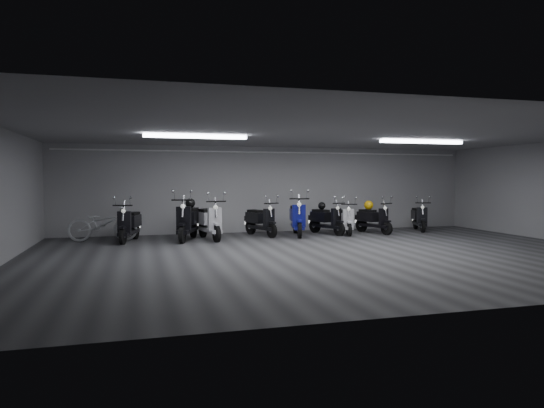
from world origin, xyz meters
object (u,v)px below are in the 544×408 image
object	(u,v)px
scooter_7	(374,215)
helmet_1	(190,203)
helmet_2	(322,206)
scooter_0	(129,219)
scooter_3	(261,215)
scooter_2	(209,216)
helmet_0	(369,205)
scooter_5	(327,215)
bicycle	(103,220)
scooter_1	(188,215)
scooter_4	(297,212)
scooter_8	(419,213)
scooter_6	(345,215)

from	to	relation	value
scooter_7	helmet_1	world-z (taller)	scooter_7
helmet_1	helmet_2	distance (m)	4.20
scooter_0	helmet_1	distance (m)	1.75
scooter_3	helmet_1	size ratio (longest dim) A/B	6.02
scooter_2	scooter_7	world-z (taller)	scooter_2
helmet_0	helmet_1	xyz separation A→B (m)	(-5.74, -0.15, 0.15)
scooter_5	bicycle	world-z (taller)	scooter_5
scooter_1	scooter_3	size ratio (longest dim) A/B	1.15
scooter_5	scooter_4	bearing A→B (deg)	166.80
scooter_7	scooter_8	size ratio (longest dim) A/B	1.01
scooter_6	bicycle	distance (m)	7.23
scooter_8	bicycle	bearing A→B (deg)	-160.03
scooter_0	scooter_2	xyz separation A→B (m)	(2.21, -0.15, 0.05)
scooter_6	helmet_1	world-z (taller)	scooter_6
scooter_0	bicycle	xyz separation A→B (m)	(-0.72, 0.36, -0.05)
scooter_0	helmet_0	xyz separation A→B (m)	(7.44, 0.28, 0.25)
scooter_3	scooter_7	size ratio (longest dim) A/B	1.05
scooter_8	bicycle	distance (m)	10.06
helmet_0	helmet_2	distance (m)	1.56
helmet_1	helmet_2	size ratio (longest dim) A/B	1.18
scooter_0	scooter_7	bearing A→B (deg)	16.22
bicycle	scooter_8	bearing A→B (deg)	-84.93
scooter_1	helmet_2	distance (m)	4.32
scooter_2	helmet_2	xyz separation A→B (m)	(3.68, 0.60, 0.19)
bicycle	scooter_5	bearing A→B (deg)	-85.81
bicycle	scooter_2	bearing A→B (deg)	-94.60
scooter_6	scooter_8	size ratio (longest dim) A/B	1.01
bicycle	helmet_0	xyz separation A→B (m)	(8.16, -0.08, 0.30)
scooter_2	scooter_6	xyz separation A→B (m)	(4.30, 0.20, -0.09)
scooter_3	scooter_4	bearing A→B (deg)	-31.97
scooter_4	scooter_6	size ratio (longest dim) A/B	1.19
scooter_6	helmet_0	bearing A→B (deg)	23.83
scooter_8	scooter_5	bearing A→B (deg)	-158.28
scooter_0	helmet_1	xyz separation A→B (m)	(1.70, 0.13, 0.40)
scooter_3	scooter_0	bearing A→B (deg)	164.70
scooter_8	helmet_2	distance (m)	3.47
scooter_7	helmet_2	world-z (taller)	scooter_7
scooter_0	scooter_8	xyz separation A→B (m)	(9.34, 0.33, -0.05)
scooter_1	scooter_6	world-z (taller)	scooter_1
scooter_4	bicycle	xyz separation A→B (m)	(-5.67, 0.26, -0.12)
scooter_1	helmet_0	xyz separation A→B (m)	(5.83, 0.40, 0.17)
scooter_1	scooter_5	size ratio (longest dim) A/B	1.17
scooter_3	helmet_2	size ratio (longest dim) A/B	7.11
scooter_3	helmet_1	world-z (taller)	scooter_3
scooter_3	helmet_0	xyz separation A→B (m)	(3.59, -0.04, 0.26)
scooter_5	helmet_2	bearing A→B (deg)	90.00
scooter_5	helmet_2	world-z (taller)	scooter_5
scooter_7	scooter_3	bearing A→B (deg)	156.76
scooter_7	helmet_0	world-z (taller)	scooter_7
scooter_1	helmet_1	world-z (taller)	scooter_1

